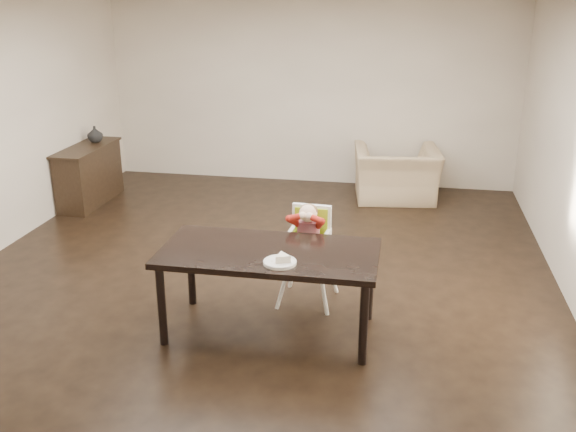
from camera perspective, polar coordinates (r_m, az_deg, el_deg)
name	(u,v)px	position (r m, az deg, el deg)	size (l,w,h in m)	color
ground	(257,276)	(6.63, -2.74, -5.31)	(7.00, 7.00, 0.00)	black
room_walls	(254,94)	(6.08, -3.02, 10.75)	(6.02, 7.02, 2.71)	beige
dining_table	(269,259)	(5.33, -1.68, -3.86)	(1.80, 0.90, 0.75)	black
high_chair	(309,233)	(5.87, 1.87, -1.50)	(0.43, 0.43, 0.96)	white
plate	(281,261)	(5.03, -0.64, -3.98)	(0.29, 0.29, 0.08)	white
armchair	(397,165)	(8.95, 9.63, 4.45)	(1.12, 0.73, 0.98)	tan
sideboard	(89,175)	(9.12, -17.26, 3.52)	(0.44, 1.26, 0.79)	black
vase	(95,134)	(9.25, -16.78, 6.97)	(0.21, 0.22, 0.21)	#99999E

